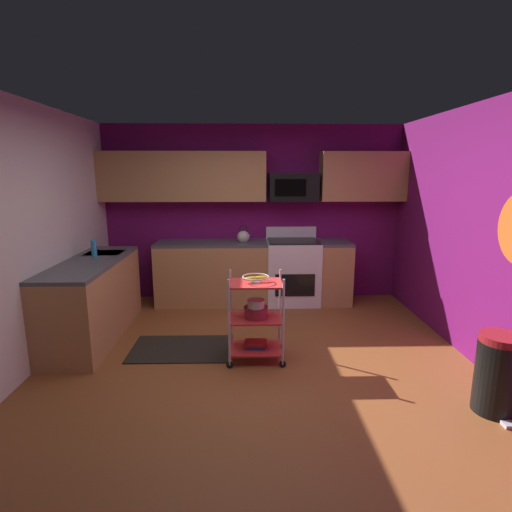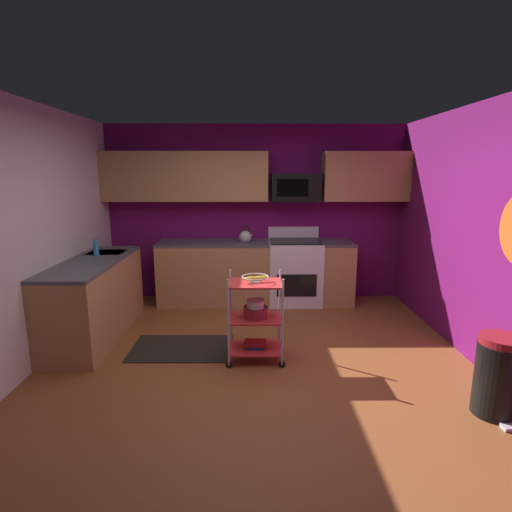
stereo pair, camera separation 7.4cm
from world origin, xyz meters
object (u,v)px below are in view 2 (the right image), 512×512
dish_soap_bottle (96,248)px  book_stack (255,344)px  oven_range (295,271)px  trash_can (498,376)px  fruit_bowl (255,278)px  rolling_cart (255,318)px  microwave (295,187)px  mixing_bowl_small (256,303)px  kettle (245,237)px  mixing_bowl_large (255,312)px

dish_soap_bottle → book_stack: bearing=-25.0°
oven_range → trash_can: (1.32, -2.86, -0.15)m
fruit_bowl → dish_soap_bottle: dish_soap_bottle is taller
rolling_cart → microwave: bearing=73.3°
mixing_bowl_small → kettle: 1.94m
mixing_bowl_small → fruit_bowl: bearing=94.5°
dish_soap_bottle → fruit_bowl: bearing=-25.0°
rolling_cart → book_stack: rolling_cart is taller
mixing_bowl_large → trash_can: trash_can is taller
oven_range → mixing_bowl_large: size_ratio=4.37×
fruit_bowl → mixing_bowl_small: size_ratio=1.49×
mixing_bowl_small → oven_range: bearing=72.7°
mixing_bowl_small → book_stack: (-0.00, 0.03, -0.45)m
mixing_bowl_large → oven_range: bearing=72.4°
microwave → book_stack: 2.58m
rolling_cart → fruit_bowl: (0.00, -0.00, 0.42)m
kettle → fruit_bowl: bearing=-86.0°
mixing_bowl_small → rolling_cart: bearing=94.5°
oven_range → rolling_cart: size_ratio=1.20×
rolling_cart → trash_can: size_ratio=1.39×
book_stack → kettle: (-0.13, 1.88, 0.83)m
rolling_cart → mixing_bowl_small: bearing=-85.5°
oven_range → kettle: bearing=-179.7°
oven_range → microwave: microwave is taller
oven_range → dish_soap_bottle: bearing=-158.6°
oven_range → mixing_bowl_small: oven_range is taller
oven_range → mixing_bowl_large: (-0.59, -1.88, 0.04)m
rolling_cart → trash_can: rolling_cart is taller
oven_range → rolling_cart: bearing=-107.6°
rolling_cart → book_stack: bearing=-76.0°
kettle → book_stack: bearing=-86.0°
kettle → trash_can: bearing=-54.4°
fruit_bowl → mixing_bowl_large: 0.36m
fruit_bowl → dish_soap_bottle: 2.12m
fruit_bowl → microwave: bearing=73.3°
microwave → rolling_cart: 2.42m
book_stack → dish_soap_bottle: size_ratio=1.17×
oven_range → mixing_bowl_small: (-0.59, -1.91, 0.14)m
mixing_bowl_small → book_stack: bearing=94.5°
book_stack → kettle: 2.06m
mixing_bowl_large → mixing_bowl_small: size_ratio=1.38×
trash_can → mixing_bowl_large: bearing=152.9°
oven_range → mixing_bowl_small: size_ratio=6.04×
mixing_bowl_large → book_stack: (-0.00, 0.00, -0.35)m
microwave → kettle: microwave is taller
oven_range → trash_can: 3.16m
microwave → mixing_bowl_small: (-0.59, -2.01, -1.08)m
rolling_cart → kettle: 1.96m
fruit_bowl → trash_can: fruit_bowl is taller
dish_soap_bottle → mixing_bowl_large: bearing=-25.0°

